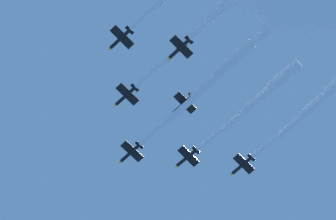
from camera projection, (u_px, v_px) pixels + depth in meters
name	position (u px, v px, depth m)	size (l,w,h in m)	color
jet_lead	(208.00, 83.00, 204.78)	(31.39, 52.16, 3.79)	black
jet_port_inner	(199.00, 29.00, 202.05)	(29.79, 48.55, 3.84)	black
jet_starboard_inner	(259.00, 97.00, 209.12)	(29.83, 47.27, 3.81)	black
jet_port_mid	(254.00, 41.00, 203.16)	(28.37, 46.42, 3.83)	black
jet_port_outer	(315.00, 103.00, 209.93)	(29.04, 48.39, 3.80)	black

